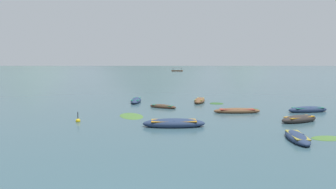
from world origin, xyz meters
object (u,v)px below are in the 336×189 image
Objects in this scene: rowboat_3 at (136,100)px; rowboat_5 at (237,111)px; rowboat_0 at (299,119)px; rowboat_8 at (174,123)px; rowboat_6 at (200,101)px; rowboat_9 at (297,137)px; rowboat_2 at (163,107)px; ferry_0 at (177,71)px; rowboat_1 at (308,110)px; mooring_buoy at (78,121)px.

rowboat_5 is at bearing -24.93° from rowboat_3.
rowboat_8 reaches higher than rowboat_0.
rowboat_6 is 1.12× the size of rowboat_9.
rowboat_2 is 159.76m from ferry_0.
rowboat_8 is at bearing -79.96° from ferry_0.
ferry_0 is at bearing 99.59° from rowboat_2.
rowboat_0 is 5.56m from rowboat_1.
rowboat_2 is 9.68m from mooring_buoy.
mooring_buoy is at bearing 179.39° from rowboat_8.
ferry_0 is at bearing 97.49° from mooring_buoy.
rowboat_9 is (7.30, -15.74, -0.05)m from rowboat_6.
rowboat_3 reaches higher than rowboat_5.
rowboat_3 is 12.30m from mooring_buoy.
ferry_0 reaches higher than rowboat_8.
rowboat_0 is 0.48× the size of ferry_0.
rowboat_6 reaches higher than rowboat_3.
rowboat_8 is (-4.58, -7.02, 0.05)m from rowboat_5.
rowboat_5 is 9.75m from rowboat_9.
ferry_0 is (-33.96, 159.00, 0.28)m from rowboat_5.
rowboat_8 is at bearing -141.37° from rowboat_1.
rowboat_1 is 1.19× the size of rowboat_9.
rowboat_2 is at bearing 168.68° from rowboat_5.
ferry_0 reaches higher than rowboat_2.
rowboat_0 is at bearing 76.55° from rowboat_9.
ferry_0 reaches higher than mooring_buoy.
rowboat_9 is (-1.39, -5.83, -0.04)m from rowboat_0.
rowboat_0 is at bearing -36.34° from rowboat_5.
rowboat_5 is at bearing -11.32° from rowboat_2.
rowboat_6 is 17.34m from rowboat_9.
rowboat_5 is (-6.51, -1.84, -0.03)m from rowboat_1.
rowboat_8 is 168.60m from ferry_0.
rowboat_6 is at bearing 131.26° from rowboat_0.
rowboat_1 is 20.62m from mooring_buoy.
mooring_buoy is (-15.35, 2.27, -0.07)m from rowboat_9.
ferry_0 is at bearing 104.44° from rowboat_1.
rowboat_3 is at bearing 155.07° from rowboat_5.
rowboat_9 is (10.55, -10.68, 0.02)m from rowboat_2.
rowboat_8 is 7.57m from mooring_buoy.
rowboat_1 is (1.91, 5.22, -0.00)m from rowboat_0.
rowboat_3 is at bearing -81.68° from ferry_0.
rowboat_6 reaches higher than rowboat_1.
rowboat_6 is 0.82× the size of rowboat_8.
ferry_0 is 8.26× the size of mooring_buoy.
rowboat_2 is at bearing -80.41° from ferry_0.
ferry_0 reaches higher than rowboat_6.
rowboat_0 reaches higher than rowboat_5.
rowboat_3 is 1.05× the size of rowboat_5.
rowboat_5 is (7.35, -1.47, 0.03)m from rowboat_2.
rowboat_1 is at bearing -75.56° from ferry_0.
mooring_buoy is at bearing -167.99° from rowboat_0.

